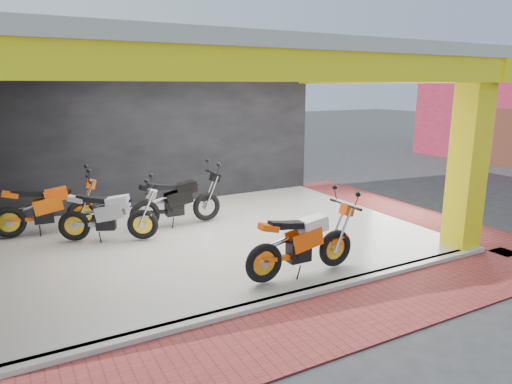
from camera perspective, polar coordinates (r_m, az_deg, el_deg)
ground at (r=7.72m, az=1.68°, el=-10.11°), size 80.00×80.00×0.00m
showroom_floor at (r=9.37m, az=-4.51°, el=-5.55°), size 8.00×6.00×0.10m
showroom_ceiling at (r=8.89m, az=-4.94°, el=16.66°), size 8.40×6.40×0.20m
back_wall at (r=11.85m, az=-10.84°, el=6.64°), size 8.20×0.20×3.50m
corner_column at (r=9.18m, az=25.02°, el=3.79°), size 0.50×0.50×3.50m
header_beam_front at (r=6.25m, az=6.67°, el=15.35°), size 8.40×0.30×0.40m
header_beam_right at (r=11.11m, az=14.94°, el=14.03°), size 0.30×6.40×0.40m
floor_kerb at (r=6.92m, az=6.04°, el=-12.62°), size 8.00×0.20×0.10m
paver_front at (r=6.38m, az=10.14°, el=-15.47°), size 9.00×1.40×0.03m
paver_right at (r=12.06m, az=16.80°, el=-1.98°), size 1.40×7.00×0.03m
moto_hero at (r=7.59m, az=9.95°, el=-4.79°), size 2.09×0.78×1.28m
moto_row_a at (r=9.06m, az=-14.07°, el=-2.20°), size 2.13×1.51×1.22m
moto_row_b at (r=10.06m, az=-6.24°, el=-0.13°), size 2.14×0.82×1.30m
moto_row_c at (r=10.10m, az=-21.00°, el=-0.96°), size 2.13×0.90×1.28m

